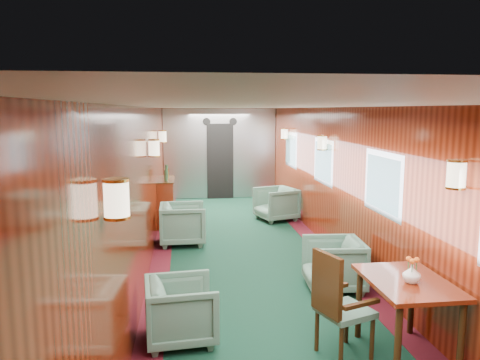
{
  "coord_description": "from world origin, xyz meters",
  "views": [
    {
      "loc": [
        -0.97,
        -6.49,
        2.36
      ],
      "look_at": [
        0.0,
        1.48,
        1.15
      ],
      "focal_mm": 35.0,
      "sensor_mm": 36.0,
      "label": 1
    }
  ],
  "objects": [
    {
      "name": "dining_table",
      "position": [
        1.11,
        -2.51,
        0.65
      ],
      "size": [
        0.73,
        1.04,
        0.77
      ],
      "rotation": [
        0.0,
        0.0,
        0.0
      ],
      "color": "maroon",
      "rests_on": "ground"
    },
    {
      "name": "bulkhead",
      "position": [
        0.0,
        5.91,
        1.18
      ],
      "size": [
        2.98,
        0.17,
        2.39
      ],
      "color": "#A6A8AD",
      "rests_on": "ground"
    },
    {
      "name": "armchair_left_far",
      "position": [
        -1.0,
        1.62,
        0.36
      ],
      "size": [
        0.81,
        0.79,
        0.73
      ],
      "primitive_type": "imported",
      "rotation": [
        0.0,
        0.0,
        1.59
      ],
      "color": "#1F483D",
      "rests_on": "ground"
    },
    {
      "name": "armchair_right_near",
      "position": [
        0.97,
        -0.75,
        0.34
      ],
      "size": [
        0.8,
        0.78,
        0.68
      ],
      "primitive_type": "imported",
      "rotation": [
        0.0,
        0.0,
        -1.65
      ],
      "color": "#1F483D",
      "rests_on": "ground"
    },
    {
      "name": "wall_sconces",
      "position": [
        0.0,
        0.57,
        1.79
      ],
      "size": [
        2.97,
        7.97,
        0.25
      ],
      "color": "beige",
      "rests_on": "ground"
    },
    {
      "name": "armchair_left_near",
      "position": [
        -1.02,
        -1.92,
        0.33
      ],
      "size": [
        0.78,
        0.76,
        0.65
      ],
      "primitive_type": "imported",
      "rotation": [
        0.0,
        0.0,
        1.67
      ],
      "color": "#1F483D",
      "rests_on": "ground"
    },
    {
      "name": "armchair_right_far",
      "position": [
        0.99,
        3.19,
        0.36
      ],
      "size": [
        0.98,
        0.97,
        0.71
      ],
      "primitive_type": "imported",
      "rotation": [
        0.0,
        0.0,
        -1.25
      ],
      "color": "#1F483D",
      "rests_on": "ground"
    },
    {
      "name": "room",
      "position": [
        0.0,
        0.0,
        1.63
      ],
      "size": [
        12.0,
        12.1,
        2.4
      ],
      "color": "#0E3322",
      "rests_on": "ground"
    },
    {
      "name": "flower_vase",
      "position": [
        1.1,
        -2.58,
        0.86
      ],
      "size": [
        0.18,
        0.18,
        0.17
      ],
      "primitive_type": "imported",
      "rotation": [
        0.0,
        0.0,
        -0.11
      ],
      "color": "silver",
      "rests_on": "dining_table"
    },
    {
      "name": "credenza",
      "position": [
        -1.34,
        3.08,
        0.49
      ],
      "size": [
        0.34,
        1.07,
        1.24
      ],
      "color": "maroon",
      "rests_on": "ground"
    },
    {
      "name": "side_chair",
      "position": [
        0.45,
        -2.44,
        0.57
      ],
      "size": [
        0.59,
        0.61,
        1.05
      ],
      "rotation": [
        0.0,
        0.0,
        0.35
      ],
      "color": "#1F483D",
      "rests_on": "ground"
    },
    {
      "name": "windows_right",
      "position": [
        1.49,
        0.25,
        1.45
      ],
      "size": [
        0.02,
        8.6,
        0.8
      ],
      "color": "silver",
      "rests_on": "ground"
    }
  ]
}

